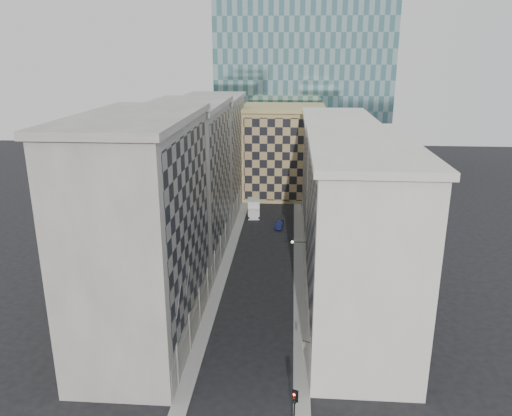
% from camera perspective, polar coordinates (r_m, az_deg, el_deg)
% --- Properties ---
extents(ground, '(260.00, 260.00, 0.00)m').
position_cam_1_polar(ground, '(46.05, -1.79, -22.05)').
color(ground, black).
rests_on(ground, ground).
extents(sidewalk_west, '(1.50, 100.00, 0.15)m').
position_cam_1_polar(sidewalk_west, '(72.16, -3.48, -6.49)').
color(sidewalk_west, gray).
rests_on(sidewalk_west, ground).
extents(sidewalk_east, '(1.50, 100.00, 0.15)m').
position_cam_1_polar(sidewalk_east, '(71.58, 4.93, -6.73)').
color(sidewalk_east, gray).
rests_on(sidewalk_east, ground).
extents(bldg_left_a, '(10.80, 22.80, 23.70)m').
position_cam_1_polar(bldg_left_a, '(51.69, -12.73, -2.76)').
color(bldg_left_a, gray).
rests_on(bldg_left_a, ground).
extents(bldg_left_b, '(10.80, 22.80, 22.70)m').
position_cam_1_polar(bldg_left_b, '(72.20, -7.77, 2.85)').
color(bldg_left_b, gray).
rests_on(bldg_left_b, ground).
extents(bldg_left_c, '(10.80, 22.80, 21.70)m').
position_cam_1_polar(bldg_left_c, '(93.40, -5.02, 5.94)').
color(bldg_left_c, gray).
rests_on(bldg_left_c, ground).
extents(bldg_right_a, '(10.80, 26.80, 20.70)m').
position_cam_1_polar(bldg_right_a, '(54.24, 11.31, -3.39)').
color(bldg_right_a, beige).
rests_on(bldg_right_a, ground).
extents(bldg_right_b, '(10.80, 28.80, 19.70)m').
position_cam_1_polar(bldg_right_b, '(80.05, 9.09, 3.14)').
color(bldg_right_b, beige).
rests_on(bldg_right_b, ground).
extents(tan_block, '(16.80, 14.80, 18.80)m').
position_cam_1_polar(tan_block, '(105.15, 3.11, 6.50)').
color(tan_block, tan).
rests_on(tan_block, ground).
extents(church_tower, '(7.20, 7.20, 51.50)m').
position_cam_1_polar(church_tower, '(117.44, 2.40, 16.25)').
color(church_tower, '#2A2521').
rests_on(church_tower, ground).
extents(flagpoles_left, '(0.10, 6.33, 2.33)m').
position_cam_1_polar(flagpoles_left, '(47.52, -8.31, -9.37)').
color(flagpoles_left, gray).
rests_on(flagpoles_left, ground).
extents(bracket_lamp, '(1.98, 0.36, 0.36)m').
position_cam_1_polar(bracket_lamp, '(63.67, 4.34, -3.89)').
color(bracket_lamp, black).
rests_on(bracket_lamp, ground).
extents(traffic_light, '(0.48, 0.47, 3.90)m').
position_cam_1_polar(traffic_light, '(42.10, 4.42, -21.34)').
color(traffic_light, black).
rests_on(traffic_light, sidewalk_east).
extents(box_truck, '(2.64, 5.47, 2.91)m').
position_cam_1_polar(box_truck, '(93.16, -0.27, -0.09)').
color(box_truck, silver).
rests_on(box_truck, ground).
extents(dark_car, '(1.55, 3.86, 1.25)m').
position_cam_1_polar(dark_car, '(86.74, 2.65, -1.90)').
color(dark_car, '#10173D').
rests_on(dark_car, ground).
extents(shop_sign, '(0.69, 0.60, 0.70)m').
position_cam_1_polar(shop_sign, '(47.21, 5.54, -15.27)').
color(shop_sign, black).
rests_on(shop_sign, ground).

